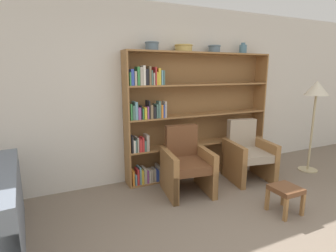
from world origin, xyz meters
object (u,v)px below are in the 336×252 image
(bowl_sage, at_px, (152,46))
(armchair_cushioned, at_px, (247,154))
(floor_lamp, at_px, (316,94))
(bowl_brass, at_px, (184,48))
(footstool, at_px, (286,192))
(bookshelf, at_px, (187,117))
(bowl_terracotta, at_px, (214,49))
(vase_tall, at_px, (243,49))
(armchair_leather, at_px, (186,164))

(bowl_sage, xyz_separation_m, armchair_cushioned, (1.43, -0.55, -1.68))
(floor_lamp, bearing_deg, bowl_brass, 161.21)
(footstool, bearing_deg, bowl_brass, 110.45)
(bookshelf, relative_size, bowl_terracotta, 12.24)
(bookshelf, relative_size, footstool, 7.47)
(bowl_terracotta, xyz_separation_m, vase_tall, (0.59, -0.00, 0.01))
(bowl_brass, height_order, floor_lamp, bowl_brass)
(armchair_leather, height_order, floor_lamp, floor_lamp)
(floor_lamp, bearing_deg, bowl_terracotta, 155.21)
(bookshelf, bearing_deg, armchair_cushioned, -35.23)
(armchair_cushioned, bearing_deg, footstool, 83.46)
(bowl_terracotta, distance_m, armchair_leather, 1.94)
(bowl_brass, bearing_deg, armchair_cushioned, -31.09)
(bowl_sage, relative_size, vase_tall, 1.18)
(armchair_cushioned, bearing_deg, bowl_terracotta, -48.04)
(armchair_leather, bearing_deg, vase_tall, -150.25)
(bowl_sage, bearing_deg, vase_tall, -0.00)
(bookshelf, relative_size, vase_tall, 14.15)
(armchair_leather, xyz_separation_m, armchair_cushioned, (1.13, -0.00, 0.00))
(vase_tall, bearing_deg, bowl_sage, 180.00)
(bowl_sage, height_order, floor_lamp, bowl_sage)
(bookshelf, height_order, armchair_leather, bookshelf)
(armchair_leather, bearing_deg, armchair_cushioned, -171.81)
(bowl_brass, relative_size, bowl_terracotta, 1.37)
(vase_tall, relative_size, footstool, 0.53)
(bookshelf, xyz_separation_m, armchair_cushioned, (0.81, -0.57, -0.58))
(armchair_cushioned, bearing_deg, bowl_sage, -10.87)
(bowl_sage, relative_size, armchair_leather, 0.23)
(armchair_cushioned, xyz_separation_m, footstool, (-0.31, -1.05, -0.14))
(bookshelf, distance_m, footstool, 1.84)
(vase_tall, relative_size, armchair_leather, 0.19)
(vase_tall, bearing_deg, armchair_leather, -158.45)
(floor_lamp, bearing_deg, armchair_leather, 175.54)
(armchair_cushioned, bearing_deg, vase_tall, -104.54)
(bowl_terracotta, bearing_deg, footstool, -89.02)
(bookshelf, distance_m, bowl_sage, 1.27)
(bookshelf, distance_m, floor_lamp, 2.22)
(bowl_sage, distance_m, bowl_brass, 0.52)
(vase_tall, bearing_deg, floor_lamp, -36.37)
(armchair_cushioned, bearing_deg, floor_lamp, -178.38)
(bowl_sage, relative_size, armchair_cushioned, 0.23)
(armchair_leather, bearing_deg, floor_lamp, -176.26)
(bowl_terracotta, height_order, floor_lamp, bowl_terracotta)
(vase_tall, distance_m, floor_lamp, 1.45)
(bowl_brass, height_order, bowl_terracotta, bowl_terracotta)
(bowl_terracotta, bearing_deg, bowl_brass, 180.00)
(armchair_cushioned, relative_size, footstool, 2.76)
(bookshelf, distance_m, armchair_cushioned, 1.15)
(bookshelf, xyz_separation_m, footstool, (0.50, -1.62, -0.72))
(bookshelf, height_order, floor_lamp, bookshelf)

